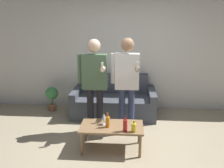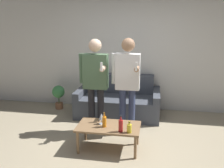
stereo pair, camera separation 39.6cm
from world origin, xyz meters
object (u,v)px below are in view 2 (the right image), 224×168
coffee_table (109,128)px  person_standing_left (95,79)px  bottle_orange (104,121)px  person_standing_right (127,79)px  couch (119,101)px

coffee_table → person_standing_left: person_standing_left is taller
coffee_table → bottle_orange: bearing=-139.5°
coffee_table → bottle_orange: (-0.06, -0.05, 0.14)m
coffee_table → bottle_orange: size_ratio=4.28×
coffee_table → person_standing_right: (0.22, 0.63, 0.67)m
couch → bottle_orange: size_ratio=7.58×
coffee_table → person_standing_left: bearing=119.7°
coffee_table → bottle_orange: 0.16m
bottle_orange → person_standing_right: 0.91m
couch → coffee_table: (0.07, -1.52, 0.06)m
couch → coffee_table: couch is taller
bottle_orange → person_standing_left: size_ratio=0.14×
couch → person_standing_right: (0.28, -0.89, 0.73)m
couch → person_standing_right: size_ratio=1.02×
person_standing_right → couch: bearing=107.4°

